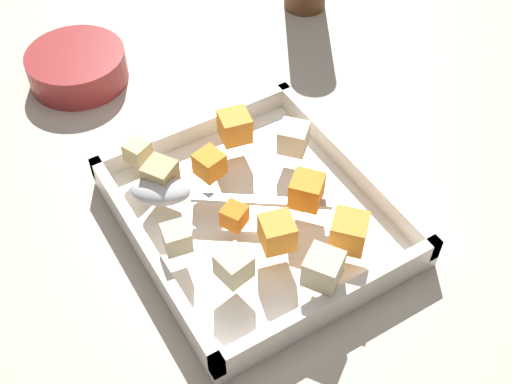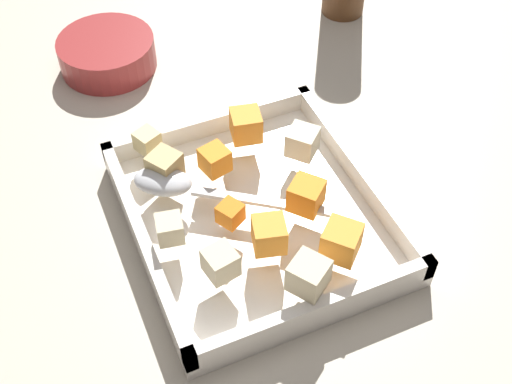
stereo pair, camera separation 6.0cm
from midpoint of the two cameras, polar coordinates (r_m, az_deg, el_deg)
ground_plane at (r=0.72m, az=2.94°, el=-1.69°), size 4.00×4.00×0.00m
baking_dish at (r=0.70m, az=2.44°, el=-2.18°), size 0.29×0.26×0.04m
carrot_chunk_heap_top at (r=0.63m, az=3.86°, el=-3.85°), size 0.04×0.04×0.03m
carrot_chunk_corner_nw at (r=0.73m, az=1.46°, el=5.73°), size 0.04×0.04×0.03m
carrot_chunk_far_left at (r=0.65m, az=0.36°, el=-2.02°), size 0.03×0.03×0.02m
carrot_chunk_corner_se at (r=0.63m, az=10.13°, el=-4.38°), size 0.05×0.05×0.03m
carrot_chunk_near_spoon at (r=0.70m, az=-1.17°, el=2.70°), size 0.03×0.03×0.03m
carrot_chunk_mid_left at (r=0.66m, az=6.95°, el=-0.43°), size 0.04×0.04×0.03m
potato_chunk_front_center at (r=0.69m, az=-5.51°, el=2.16°), size 0.04×0.04×0.03m
potato_chunk_corner_sw at (r=0.61m, az=-0.31°, el=-6.32°), size 0.03×0.03×0.03m
potato_chunk_rim_edge at (r=0.61m, az=7.42°, el=-7.35°), size 0.04×0.04×0.03m
potato_chunk_corner_ne at (r=0.72m, az=6.44°, el=4.26°), size 0.04×0.04×0.03m
potato_chunk_near_right at (r=0.64m, az=-4.88°, el=-3.36°), size 0.03×0.03×0.03m
potato_chunk_far_right at (r=0.73m, az=-7.13°, el=4.32°), size 0.03×0.03×0.02m
serving_spoon at (r=0.68m, az=-4.55°, el=0.59°), size 0.14×0.18×0.02m
small_prep_bowl at (r=0.91m, az=-10.96°, el=11.68°), size 0.13×0.13×0.04m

